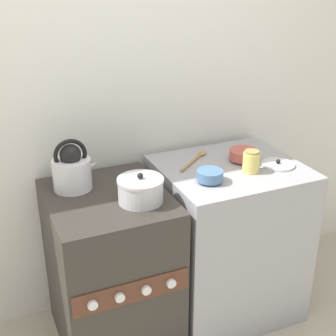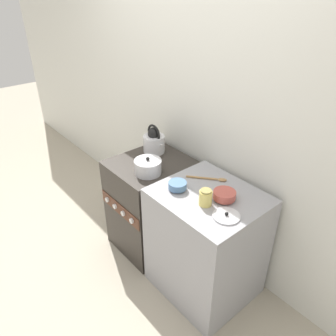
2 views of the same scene
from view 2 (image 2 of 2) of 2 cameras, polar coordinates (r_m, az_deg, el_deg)
ground_plane at (r=3.07m, az=-7.57°, el=-14.94°), size 12.00×12.00×0.00m
wall_back at (r=2.75m, az=3.20°, el=10.83°), size 7.00×0.06×2.50m
stove at (r=2.92m, az=-2.91°, el=-6.28°), size 0.56×0.66×0.85m
counter at (r=2.53m, az=6.62°, el=-12.89°), size 0.72×0.64×0.89m
kettle at (r=2.81m, az=-2.45°, el=4.62°), size 0.23×0.18×0.25m
cooking_pot at (r=2.51m, az=-3.50°, el=0.22°), size 0.21×0.21×0.14m
enamel_bowl at (r=2.21m, az=9.80°, el=-4.65°), size 0.15×0.15×0.06m
small_ceramic_bowl at (r=2.27m, az=1.67°, el=-3.04°), size 0.13×0.13×0.06m
storage_jar at (r=2.13m, az=6.55°, el=-5.13°), size 0.09×0.09×0.11m
loose_pot_lid at (r=2.08m, az=10.13°, el=-8.21°), size 0.17×0.17×0.03m
wooden_spoon at (r=2.41m, az=7.42°, el=-1.85°), size 0.25×0.21×0.02m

